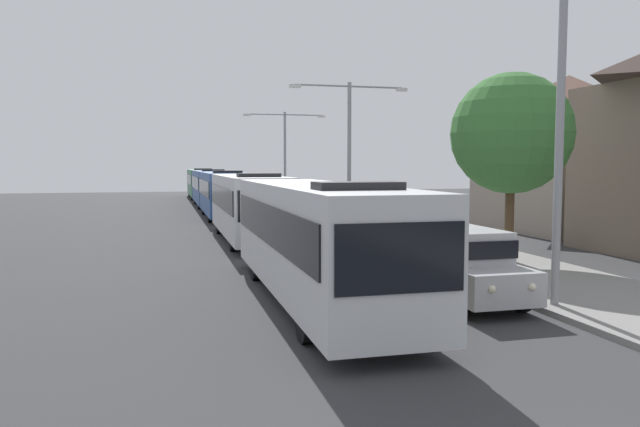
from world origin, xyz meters
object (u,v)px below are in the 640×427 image
(bus_lead, at_px, (316,237))
(bus_second_in_line, at_px, (248,205))
(streetlamp_mid, at_px, (349,139))
(streetlamp_far, at_px, (285,148))
(white_suv, at_px, (462,262))
(streetlamp_near, at_px, (561,84))
(bus_fourth_in_line, at_px, (210,187))
(bus_middle, at_px, (223,193))
(roadside_tree, at_px, (511,134))
(bus_rear, at_px, (201,182))

(bus_lead, bearing_deg, bus_second_in_line, 90.00)
(streetlamp_mid, xyz_separation_m, streetlamp_far, (-0.00, 17.04, -0.02))
(white_suv, distance_m, streetlamp_near, 4.99)
(bus_fourth_in_line, distance_m, streetlamp_near, 40.55)
(bus_middle, distance_m, bus_fourth_in_line, 11.81)
(streetlamp_far, bearing_deg, bus_lead, -99.69)
(bus_fourth_in_line, height_order, white_suv, bus_fourth_in_line)
(bus_middle, bearing_deg, bus_second_in_line, -90.00)
(bus_lead, distance_m, roadside_tree, 9.34)
(streetlamp_mid, bearing_deg, streetlamp_far, 90.00)
(bus_second_in_line, xyz_separation_m, streetlamp_mid, (5.40, 1.45, 3.18))
(bus_middle, height_order, streetlamp_mid, streetlamp_mid)
(bus_lead, height_order, bus_fourth_in_line, same)
(white_suv, xyz_separation_m, streetlamp_near, (1.70, -1.52, 4.43))
(bus_fourth_in_line, height_order, bus_rear, same)
(bus_fourth_in_line, relative_size, streetlamp_mid, 1.54)
(bus_second_in_line, xyz_separation_m, bus_fourth_in_line, (0.00, 24.42, 0.00))
(streetlamp_near, xyz_separation_m, roadside_tree, (2.60, 6.27, -0.83))
(bus_second_in_line, relative_size, roadside_tree, 1.70)
(bus_middle, bearing_deg, streetlamp_mid, -64.18)
(bus_fourth_in_line, distance_m, white_suv, 38.67)
(streetlamp_near, height_order, streetlamp_mid, streetlamp_near)
(bus_lead, distance_m, streetlamp_far, 32.24)
(bus_middle, xyz_separation_m, streetlamp_near, (5.40, -28.20, 3.78))
(streetlamp_mid, height_order, roadside_tree, streetlamp_mid)
(bus_rear, height_order, streetlamp_mid, streetlamp_mid)
(bus_fourth_in_line, bearing_deg, streetlamp_far, -47.70)
(streetlamp_far, xyz_separation_m, roadside_tree, (2.60, -27.81, -0.21))
(bus_lead, bearing_deg, bus_rear, 90.00)
(bus_middle, relative_size, white_suv, 2.29)
(bus_middle, xyz_separation_m, roadside_tree, (8.00, -21.93, 2.95))
(streetlamp_near, bearing_deg, bus_middle, 100.84)
(bus_middle, relative_size, streetlamp_near, 1.22)
(bus_middle, bearing_deg, bus_fourth_in_line, 90.00)
(bus_rear, xyz_separation_m, roadside_tree, (8.00, -46.73, 2.95))
(roadside_tree, bearing_deg, bus_rear, 99.72)
(bus_lead, bearing_deg, bus_middle, 90.00)
(white_suv, xyz_separation_m, roadside_tree, (4.30, 4.75, 3.61))
(bus_lead, relative_size, streetlamp_mid, 1.54)
(bus_fourth_in_line, height_order, streetlamp_near, streetlamp_near)
(bus_middle, distance_m, streetlamp_far, 8.58)
(bus_second_in_line, height_order, bus_middle, same)
(roadside_tree, bearing_deg, streetlamp_mid, 103.58)
(bus_fourth_in_line, relative_size, streetlamp_far, 1.56)
(bus_middle, height_order, roadside_tree, roadside_tree)
(bus_second_in_line, height_order, streetlamp_mid, streetlamp_mid)
(streetlamp_mid, relative_size, roadside_tree, 1.15)
(bus_middle, height_order, streetlamp_far, streetlamp_far)
(streetlamp_far, bearing_deg, bus_rear, 105.93)
(bus_middle, bearing_deg, bus_lead, -90.00)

